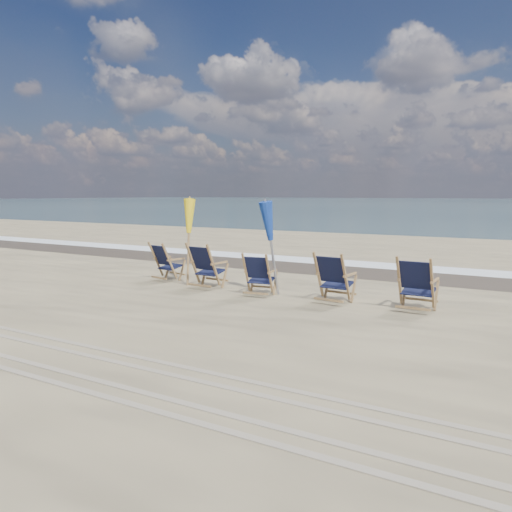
# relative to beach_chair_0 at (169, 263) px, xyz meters

# --- Properties ---
(surf_foam) EXTENTS (200.00, 1.40, 0.01)m
(surf_foam) POSITION_rel_beach_chair_0_xyz_m (2.78, 5.69, -0.51)
(surf_foam) COLOR silver
(surf_foam) RESTS_ON ground
(wet_sand_strip) EXTENTS (200.00, 2.60, 0.00)m
(wet_sand_strip) POSITION_rel_beach_chair_0_xyz_m (2.78, 4.19, -0.51)
(wet_sand_strip) COLOR #42362A
(wet_sand_strip) RESTS_ON ground
(tire_tracks) EXTENTS (80.00, 1.30, 0.01)m
(tire_tracks) POSITION_rel_beach_chair_0_xyz_m (2.78, -5.41, -0.51)
(tire_tracks) COLOR gray
(tire_tracks) RESTS_ON ground
(beach_chair_0) EXTENTS (0.80, 0.86, 1.02)m
(beach_chair_0) POSITION_rel_beach_chair_0_xyz_m (0.00, 0.00, 0.00)
(beach_chair_0) COLOR black
(beach_chair_0) RESTS_ON ground
(beach_chair_1) EXTENTS (0.76, 0.84, 1.11)m
(beach_chair_1) POSITION_rel_beach_chair_0_xyz_m (1.58, -0.33, 0.05)
(beach_chair_1) COLOR black
(beach_chair_1) RESTS_ON ground
(beach_chair_2) EXTENTS (0.72, 0.79, 0.98)m
(beach_chair_2) POSITION_rel_beach_chair_0_xyz_m (3.10, -0.39, -0.02)
(beach_chair_2) COLOR black
(beach_chair_2) RESTS_ON ground
(beach_chair_3) EXTENTS (0.75, 0.83, 1.09)m
(beach_chair_3) POSITION_rel_beach_chair_0_xyz_m (4.81, -0.34, 0.03)
(beach_chair_3) COLOR black
(beach_chair_3) RESTS_ON ground
(beach_chair_4) EXTENTS (0.72, 0.80, 1.09)m
(beach_chair_4) POSITION_rel_beach_chair_0_xyz_m (6.46, -0.22, 0.04)
(beach_chair_4) COLOR black
(beach_chair_4) RESTS_ON ground
(umbrella_yellow) EXTENTS (0.30, 0.30, 2.14)m
(umbrella_yellow) POSITION_rel_beach_chair_0_xyz_m (0.54, 0.09, 1.10)
(umbrella_yellow) COLOR olive
(umbrella_yellow) RESTS_ON ground
(umbrella_blue) EXTENTS (0.30, 0.30, 2.09)m
(umbrella_blue) POSITION_rel_beach_chair_0_xyz_m (3.04, -0.14, 1.06)
(umbrella_blue) COLOR #A5A5AD
(umbrella_blue) RESTS_ON ground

